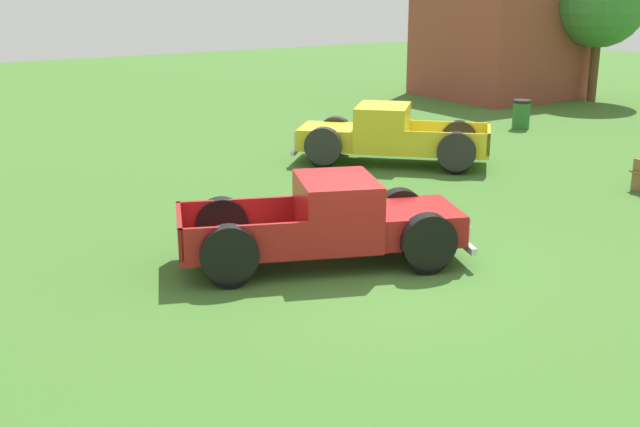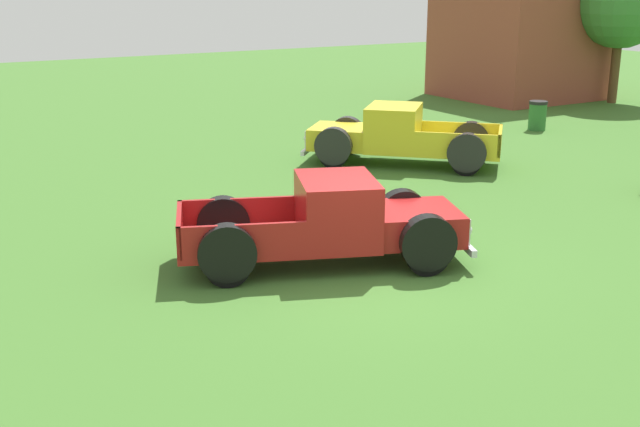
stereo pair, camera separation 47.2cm
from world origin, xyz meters
The scene contains 6 objects.
ground_plane centered at (0.00, 0.00, 0.00)m, with size 80.00×80.00×0.00m, color #3D6B28.
pickup_truck_foreground centered at (-0.79, -0.02, 0.72)m, with size 3.46×5.21×1.50m.
pickup_truck_behind_left centered at (-6.57, 5.23, 0.74)m, with size 4.86×4.88×1.56m.
trash_can centered at (-8.10, 12.22, 0.48)m, with size 0.59×0.59×0.95m.
oak_tree_center centered at (-10.89, 19.25, 3.94)m, with size 3.67×3.67×5.79m.
brick_pavilion centered at (-14.07, 17.03, 2.49)m, with size 5.35×5.26×4.98m.
Camera 1 is at (9.86, -7.38, 4.73)m, focal length 44.26 mm.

